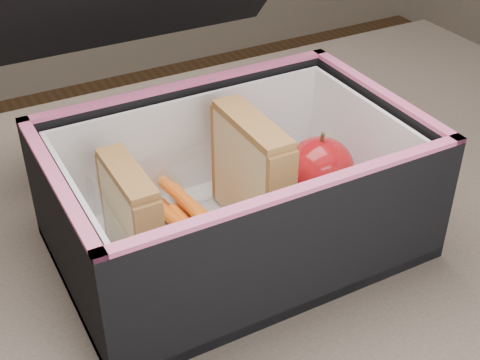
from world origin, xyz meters
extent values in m
cube|color=brown|center=(0.00, 0.00, 0.73)|extent=(1.20, 0.80, 0.03)
cube|color=#382D26|center=(0.55, 0.35, 0.36)|extent=(0.05, 0.05, 0.72)
cube|color=#DBB683|center=(-0.07, 0.03, 0.81)|extent=(0.01, 0.08, 0.09)
cube|color=#C46971|center=(-0.07, 0.03, 0.81)|extent=(0.01, 0.08, 0.08)
cube|color=#DBB683|center=(-0.06, 0.03, 0.81)|extent=(0.01, 0.08, 0.09)
cube|color=olive|center=(-0.07, 0.03, 0.86)|extent=(0.02, 0.09, 0.01)
cube|color=#DBB683|center=(0.04, 0.03, 0.82)|extent=(0.01, 0.10, 0.10)
cube|color=#C46971|center=(0.05, 0.03, 0.82)|extent=(0.01, 0.09, 0.10)
cube|color=#DBB683|center=(0.06, 0.03, 0.82)|extent=(0.01, 0.10, 0.10)
cube|color=olive|center=(0.05, 0.03, 0.88)|extent=(0.03, 0.10, 0.01)
cylinder|color=orange|center=(0.00, 0.06, 0.77)|extent=(0.02, 0.09, 0.01)
cylinder|color=orange|center=(-0.01, 0.01, 0.79)|extent=(0.02, 0.09, 0.01)
cylinder|color=orange|center=(0.00, 0.03, 0.80)|extent=(0.02, 0.09, 0.01)
cylinder|color=orange|center=(-0.01, 0.04, 0.77)|extent=(0.02, 0.09, 0.01)
cylinder|color=orange|center=(0.00, 0.02, 0.79)|extent=(0.02, 0.09, 0.01)
cylinder|color=orange|center=(0.00, 0.05, 0.80)|extent=(0.03, 0.09, 0.01)
cylinder|color=orange|center=(-0.01, 0.06, 0.77)|extent=(0.03, 0.09, 0.01)
cylinder|color=orange|center=(-0.02, 0.04, 0.79)|extent=(0.03, 0.09, 0.01)
cube|color=white|center=(0.13, 0.03, 0.77)|extent=(0.09, 0.09, 0.01)
ellipsoid|color=maroon|center=(0.13, 0.03, 0.80)|extent=(0.08, 0.08, 0.06)
cylinder|color=#4B351A|center=(0.13, 0.03, 0.84)|extent=(0.01, 0.01, 0.01)
camera|label=1|loc=(-0.20, -0.41, 1.16)|focal=50.00mm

